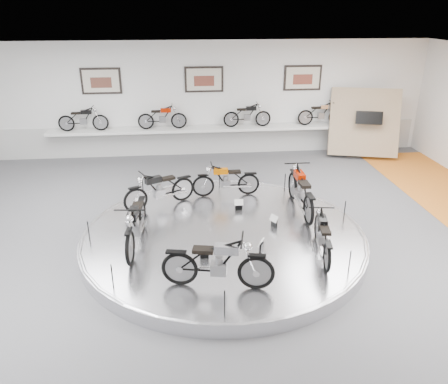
{
  "coord_description": "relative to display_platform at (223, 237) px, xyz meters",
  "views": [
    {
      "loc": [
        -0.88,
        -8.47,
        5.04
      ],
      "look_at": [
        0.05,
        0.6,
        1.15
      ],
      "focal_mm": 35.0,
      "sensor_mm": 36.0,
      "label": 1
    }
  ],
  "objects": [
    {
      "name": "display_panel",
      "position": [
        5.6,
        5.8,
        1.1
      ],
      "size": [
        2.56,
        1.52,
        2.3
      ],
      "primitive_type": "cube",
      "rotation": [
        -0.35,
        0.0,
        -0.26
      ],
      "color": "#998765",
      "rests_on": "floor"
    },
    {
      "name": "shelf",
      "position": [
        0.0,
        6.4,
        0.85
      ],
      "size": [
        11.0,
        0.55,
        0.1
      ],
      "primitive_type": "cube",
      "color": "silver",
      "rests_on": "wall_back"
    },
    {
      "name": "dado_band",
      "position": [
        0.0,
        6.68,
        0.4
      ],
      "size": [
        15.68,
        0.04,
        1.1
      ],
      "primitive_type": "cube",
      "color": "#BCBCBA",
      "rests_on": "floor"
    },
    {
      "name": "bike_d",
      "position": [
        -1.9,
        -0.43,
        0.69
      ],
      "size": [
        0.8,
        1.87,
        1.07
      ],
      "primitive_type": null,
      "rotation": [
        0.0,
        0.0,
        4.62
      ],
      "color": "black",
      "rests_on": "display_platform"
    },
    {
      "name": "bike_a",
      "position": [
        2.01,
        0.91,
        0.71
      ],
      "size": [
        0.67,
        1.9,
        1.12
      ],
      "primitive_type": null,
      "rotation": [
        0.0,
        0.0,
        1.57
      ],
      "color": "#971800",
      "rests_on": "display_platform"
    },
    {
      "name": "bike_b",
      "position": [
        0.28,
        2.04,
        0.6
      ],
      "size": [
        1.55,
        0.57,
        0.91
      ],
      "primitive_type": null,
      "rotation": [
        0.0,
        0.0,
        3.16
      ],
      "color": "#BF5C00",
      "rests_on": "display_platform"
    },
    {
      "name": "bike_c",
      "position": [
        -1.47,
        1.53,
        0.63
      ],
      "size": [
        1.73,
        1.26,
        0.97
      ],
      "primitive_type": null,
      "rotation": [
        0.0,
        0.0,
        3.61
      ],
      "color": "black",
      "rests_on": "display_platform"
    },
    {
      "name": "poster_left",
      "position": [
        -3.5,
        6.66,
        2.55
      ],
      "size": [
        1.35,
        0.06,
        0.88
      ],
      "primitive_type": "cube",
      "color": "beige",
      "rests_on": "wall_back"
    },
    {
      "name": "poster_center",
      "position": [
        0.0,
        6.66,
        2.55
      ],
      "size": [
        1.35,
        0.06,
        0.88
      ],
      "primitive_type": "cube",
      "color": "beige",
      "rests_on": "wall_back"
    },
    {
      "name": "display_platform",
      "position": [
        0.0,
        0.0,
        0.0
      ],
      "size": [
        6.4,
        6.4,
        0.3
      ],
      "primitive_type": "cylinder",
      "color": "silver",
      "rests_on": "floor"
    },
    {
      "name": "shelf_bike_d",
      "position": [
        4.2,
        6.4,
        1.27
      ],
      "size": [
        1.22,
        0.43,
        0.73
      ],
      "primitive_type": null,
      "color": "#ADADB1",
      "rests_on": "shelf"
    },
    {
      "name": "wall_back",
      "position": [
        0.0,
        6.7,
        1.85
      ],
      "size": [
        16.0,
        0.0,
        16.0
      ],
      "primitive_type": "plane",
      "rotation": [
        1.57,
        0.0,
        0.0
      ],
      "color": "white",
      "rests_on": "floor"
    },
    {
      "name": "poster_right",
      "position": [
        3.5,
        6.66,
        2.55
      ],
      "size": [
        1.35,
        0.06,
        0.88
      ],
      "primitive_type": "cube",
      "color": "beige",
      "rests_on": "wall_back"
    },
    {
      "name": "shelf_bike_b",
      "position": [
        -1.5,
        6.4,
        1.27
      ],
      "size": [
        1.22,
        0.43,
        0.73
      ],
      "primitive_type": null,
      "color": "#971800",
      "rests_on": "shelf"
    },
    {
      "name": "bike_e",
      "position": [
        -0.32,
        -2.11,
        0.66
      ],
      "size": [
        1.84,
        0.95,
        1.03
      ],
      "primitive_type": null,
      "rotation": [
        0.0,
        0.0,
        6.09
      ],
      "color": "#ADADB1",
      "rests_on": "display_platform"
    },
    {
      "name": "shelf_bike_a",
      "position": [
        -4.2,
        6.4,
        1.27
      ],
      "size": [
        1.22,
        0.43,
        0.73
      ],
      "primitive_type": null,
      "color": "black",
      "rests_on": "shelf"
    },
    {
      "name": "platform_rim",
      "position": [
        0.0,
        0.0,
        0.12
      ],
      "size": [
        6.4,
        6.4,
        0.1
      ],
      "primitive_type": "torus",
      "color": "#B2B2BA",
      "rests_on": "display_platform"
    },
    {
      "name": "ceiling",
      "position": [
        0.0,
        -0.3,
        3.85
      ],
      "size": [
        16.0,
        16.0,
        0.0
      ],
      "primitive_type": "plane",
      "rotation": [
        3.14,
        0.0,
        0.0
      ],
      "color": "white",
      "rests_on": "wall_back"
    },
    {
      "name": "bike_f",
      "position": [
        1.91,
        -1.19,
        0.6
      ],
      "size": [
        0.77,
        1.61,
        0.91
      ],
      "primitive_type": null,
      "rotation": [
        0.0,
        0.0,
        7.7
      ],
      "color": "black",
      "rests_on": "display_platform"
    },
    {
      "name": "shelf_bike_c",
      "position": [
        1.5,
        6.4,
        1.27
      ],
      "size": [
        1.22,
        0.43,
        0.73
      ],
      "primitive_type": null,
      "color": "black",
      "rests_on": "shelf"
    },
    {
      "name": "floor",
      "position": [
        0.0,
        -0.3,
        -0.15
      ],
      "size": [
        16.0,
        16.0,
        0.0
      ],
      "primitive_type": "plane",
      "color": "#505053",
      "rests_on": "ground"
    }
  ]
}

